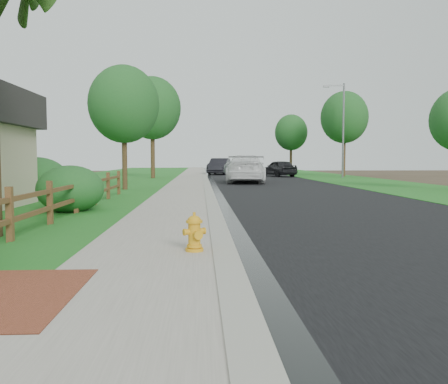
{
  "coord_description": "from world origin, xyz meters",
  "views": [
    {
      "loc": [
        0.0,
        -6.28,
        1.62
      ],
      "look_at": [
        0.52,
        4.02,
        0.9
      ],
      "focal_mm": 38.0,
      "sensor_mm": 36.0,
      "label": 1
    }
  ],
  "objects": [
    {
      "name": "white_suv",
      "position": [
        3.05,
        25.84,
        0.94
      ],
      "size": [
        3.07,
        6.55,
        1.85
      ],
      "primitive_type": "imported",
      "rotation": [
        0.0,
        0.0,
        3.06
      ],
      "color": "white",
      "rests_on": "road"
    },
    {
      "name": "wet_gutter",
      "position": [
        0.75,
        35.0,
        0.02
      ],
      "size": [
        0.5,
        90.0,
        0.0
      ],
      "primitive_type": "cube",
      "color": "black",
      "rests_on": "road"
    },
    {
      "name": "road",
      "position": [
        4.6,
        35.0,
        0.01
      ],
      "size": [
        8.0,
        90.0,
        0.02
      ],
      "primitive_type": "cube",
      "color": "black",
      "rests_on": "ground"
    },
    {
      "name": "shrub_d",
      "position": [
        -6.5,
        12.74,
        0.85
      ],
      "size": [
        2.51,
        2.51,
        1.7
      ],
      "primitive_type": "ellipsoid",
      "rotation": [
        0.0,
        0.0,
        0.01
      ],
      "color": "#1B4E20",
      "rests_on": "ground"
    },
    {
      "name": "fire_hydrant",
      "position": [
        -0.1,
        1.47,
        0.4
      ],
      "size": [
        0.42,
        0.35,
        0.65
      ],
      "color": "#C78A17",
      "rests_on": "sidewalk"
    },
    {
      "name": "dark_car_mid",
      "position": [
        7.16,
        36.71,
        0.77
      ],
      "size": [
        3.09,
        4.72,
        1.49
      ],
      "primitive_type": "imported",
      "rotation": [
        0.0,
        0.0,
        3.47
      ],
      "color": "black",
      "rests_on": "road"
    },
    {
      "name": "tree_mid_right",
      "position": [
        13.0,
        36.15,
        5.36
      ],
      "size": [
        4.25,
        4.25,
        7.71
      ],
      "color": "#3C2C18",
      "rests_on": "ground"
    },
    {
      "name": "brick_patch",
      "position": [
        -2.2,
        -1.0,
        0.06
      ],
      "size": [
        1.6,
        2.4,
        0.11
      ],
      "primitive_type": "cube",
      "color": "brown",
      "rests_on": "ground"
    },
    {
      "name": "verge_far",
      "position": [
        11.5,
        35.0,
        0.02
      ],
      "size": [
        6.0,
        90.0,
        0.04
      ],
      "primitive_type": "cube",
      "color": "#1C6220",
      "rests_on": "ground"
    },
    {
      "name": "dark_car_far",
      "position": [
        2.0,
        42.95,
        0.86
      ],
      "size": [
        2.84,
        5.37,
        1.68
      ],
      "primitive_type": "imported",
      "rotation": [
        0.0,
        0.0,
        -0.22
      ],
      "color": "black",
      "rests_on": "road"
    },
    {
      "name": "lawn_near",
      "position": [
        -8.0,
        35.0,
        0.02
      ],
      "size": [
        9.0,
        90.0,
        0.04
      ],
      "primitive_type": "cube",
      "color": "#1C6220",
      "rests_on": "ground"
    },
    {
      "name": "curb",
      "position": [
        0.4,
        35.0,
        0.06
      ],
      "size": [
        0.4,
        90.0,
        0.12
      ],
      "primitive_type": "cube",
      "color": "#99988B",
      "rests_on": "ground"
    },
    {
      "name": "tree_near_left",
      "position": [
        -3.9,
        18.43,
        4.4
      ],
      "size": [
        3.61,
        3.61,
        6.4
      ],
      "color": "#3C2C18",
      "rests_on": "ground"
    },
    {
      "name": "streetlight",
      "position": [
        11.85,
        33.14,
        4.49
      ],
      "size": [
        1.83,
        0.25,
        7.92
      ],
      "color": "slate",
      "rests_on": "ground"
    },
    {
      "name": "grass_strip",
      "position": [
        -2.8,
        35.0,
        0.03
      ],
      "size": [
        1.6,
        90.0,
        0.06
      ],
      "primitive_type": "cube",
      "color": "#1C6220",
      "rests_on": "ground"
    },
    {
      "name": "tree_mid_left",
      "position": [
        -3.9,
        33.0,
        5.75
      ],
      "size": [
        4.66,
        4.66,
        8.33
      ],
      "color": "#3C2C18",
      "rests_on": "ground"
    },
    {
      "name": "tree_far_right",
      "position": [
        9.33,
        42.18,
        4.32
      ],
      "size": [
        3.35,
        3.35,
        6.18
      ],
      "color": "#3C2C18",
      "rests_on": "ground"
    },
    {
      "name": "shrub_c",
      "position": [
        -3.9,
        8.12,
        0.72
      ],
      "size": [
        2.45,
        2.45,
        1.43
      ],
      "primitive_type": "ellipsoid",
      "rotation": [
        0.0,
        0.0,
        0.28
      ],
      "color": "#1B4E20",
      "rests_on": "ground"
    },
    {
      "name": "ground",
      "position": [
        0.0,
        0.0,
        0.0
      ],
      "size": [
        120.0,
        120.0,
        0.0
      ],
      "primitive_type": "plane",
      "color": "#382F1E"
    },
    {
      "name": "sidewalk",
      "position": [
        -0.9,
        35.0,
        0.05
      ],
      "size": [
        2.2,
        90.0,
        0.1
      ],
      "primitive_type": "cube",
      "color": "gray",
      "rests_on": "ground"
    },
    {
      "name": "ranch_fence",
      "position": [
        -3.6,
        6.4,
        0.62
      ],
      "size": [
        0.12,
        16.92,
        1.1
      ],
      "color": "#492F18",
      "rests_on": "ground"
    }
  ]
}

